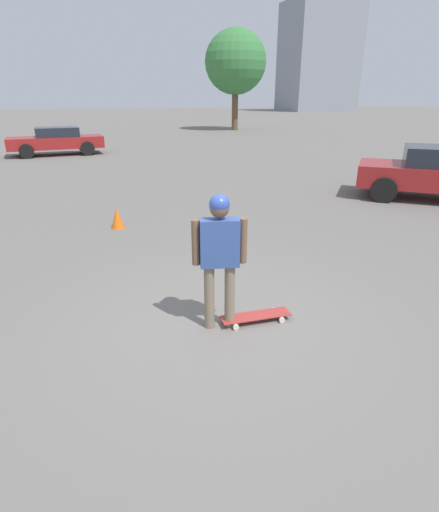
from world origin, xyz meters
name	(u,v)px	position (x,y,z in m)	size (l,w,h in m)	color
ground_plane	(220,326)	(0.00, 0.00, 0.00)	(220.00, 220.00, 0.00)	slate
person	(220,248)	(0.00, 0.00, 1.09)	(0.66, 0.31, 1.77)	#7A6B56
skateboard	(256,316)	(0.50, -0.05, 0.08)	(0.96, 0.35, 0.09)	#A5332D
car_parked_near	(433,172)	(8.23, 4.53, 0.79)	(4.28, 4.06, 1.51)	maroon
car_parked_far	(56,140)	(-2.20, 18.61, 0.74)	(4.72, 2.15, 1.38)	maroon
building_block_distant	(319,58)	(49.31, 75.32, 10.30)	(14.31, 10.37, 20.61)	gray
tree_distant	(236,62)	(12.78, 31.13, 5.60)	(5.32, 5.32, 8.29)	brown
traffic_cone	(117,218)	(-0.75, 4.78, 0.24)	(0.30, 0.30, 0.48)	orange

